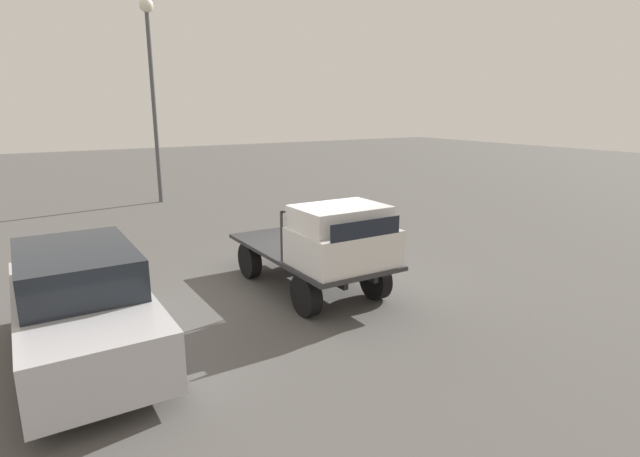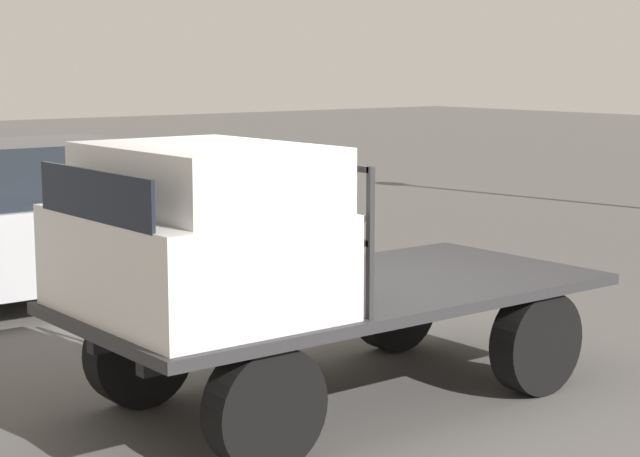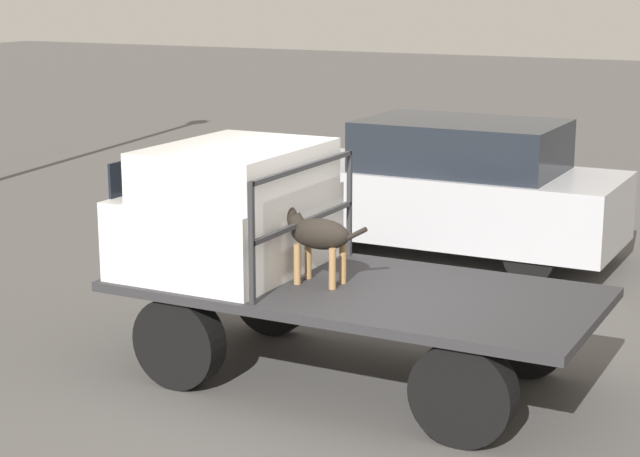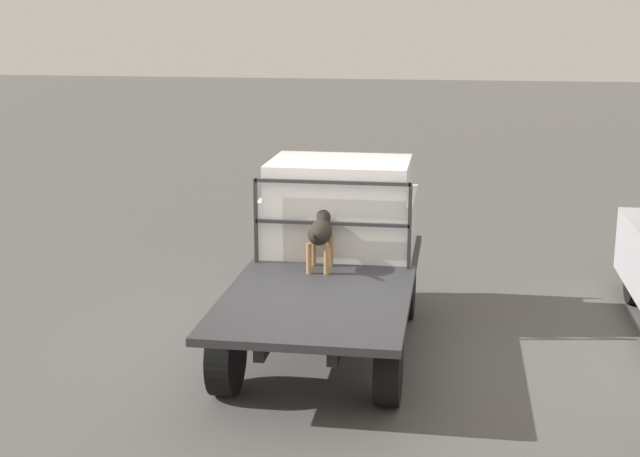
# 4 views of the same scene
# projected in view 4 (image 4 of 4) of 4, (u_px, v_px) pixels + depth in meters

# --- Properties ---
(ground_plane) EXTENTS (80.00, 80.00, 0.00)m
(ground_plane) POSITION_uv_depth(u_px,v_px,m) (325.00, 351.00, 9.95)
(ground_plane) COLOR #514F4C
(flatbed_truck) EXTENTS (4.07, 1.92, 0.85)m
(flatbed_truck) POSITION_uv_depth(u_px,v_px,m) (325.00, 298.00, 9.80)
(flatbed_truck) COLOR black
(flatbed_truck) RESTS_ON ground
(truck_cab) EXTENTS (1.43, 1.80, 1.11)m
(truck_cab) POSITION_uv_depth(u_px,v_px,m) (340.00, 207.00, 10.81)
(truck_cab) COLOR silver
(truck_cab) RESTS_ON flatbed_truck
(truck_headboard) EXTENTS (0.04, 1.80, 0.99)m
(truck_headboard) POSITION_uv_depth(u_px,v_px,m) (332.00, 210.00, 10.06)
(truck_headboard) COLOR #2D2D30
(truck_headboard) RESTS_ON flatbed_truck
(dog) EXTENTS (0.90, 0.26, 0.69)m
(dog) POSITION_uv_depth(u_px,v_px,m) (321.00, 231.00, 10.00)
(dog) COLOR #9E7547
(dog) RESTS_ON flatbed_truck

